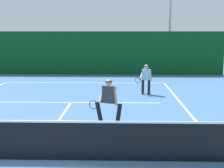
# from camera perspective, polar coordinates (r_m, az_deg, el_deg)

# --- Properties ---
(ground_plane) EXTENTS (80.00, 80.00, 0.00)m
(ground_plane) POSITION_cam_1_polar(r_m,az_deg,el_deg) (8.30, -14.51, -13.35)
(ground_plane) COLOR teal
(court_line_baseline_far) EXTENTS (9.91, 0.10, 0.01)m
(court_line_baseline_far) POSITION_cam_1_polar(r_m,az_deg,el_deg) (19.36, -5.08, 0.25)
(court_line_baseline_far) COLOR white
(court_line_baseline_far) RESTS_ON ground_plane
(court_line_service) EXTENTS (8.08, 0.10, 0.01)m
(court_line_service) POSITION_cam_1_polar(r_m,az_deg,el_deg) (14.16, -7.54, -3.38)
(court_line_service) COLOR white
(court_line_service) RESTS_ON ground_plane
(court_line_centre) EXTENTS (0.10, 6.40, 0.01)m
(court_line_centre) POSITION_cam_1_polar(r_m,az_deg,el_deg) (11.22, -10.02, -6.98)
(court_line_centre) COLOR white
(court_line_centre) RESTS_ON ground_plane
(tennis_net) EXTENTS (10.86, 0.09, 1.10)m
(tennis_net) POSITION_cam_1_polar(r_m,az_deg,el_deg) (8.11, -14.67, -9.91)
(tennis_net) COLOR #1E4723
(tennis_net) RESTS_ON ground_plane
(player_near) EXTENTS (1.10, 0.86, 1.63)m
(player_near) POSITION_cam_1_polar(r_m,az_deg,el_deg) (10.38, -0.66, -3.10)
(player_near) COLOR black
(player_near) RESTS_ON ground_plane
(player_far) EXTENTS (0.89, 0.87, 1.53)m
(player_far) POSITION_cam_1_polar(r_m,az_deg,el_deg) (15.70, 6.25, 1.05)
(player_far) COLOR black
(player_far) RESTS_ON ground_plane
(back_fence_windscreen) EXTENTS (19.47, 0.12, 3.15)m
(back_fence_windscreen) POSITION_cam_1_polar(r_m,az_deg,el_deg) (22.79, -4.09, 5.69)
(back_fence_windscreen) COLOR #09431A
(back_fence_windscreen) RESTS_ON ground_plane
(light_pole) EXTENTS (0.55, 0.44, 7.82)m
(light_pole) POSITION_cam_1_polar(r_m,az_deg,el_deg) (24.61, 10.67, 13.29)
(light_pole) COLOR #9EA39E
(light_pole) RESTS_ON ground_plane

